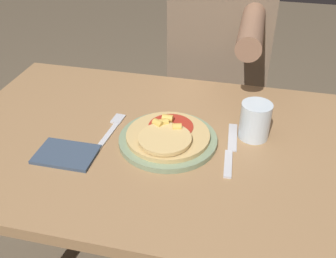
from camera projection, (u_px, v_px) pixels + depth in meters
The scene contains 8 objects.
dining_table at pixel (155, 178), 1.08m from camera, with size 1.06×0.70×0.75m.
plate at pixel (168, 140), 0.99m from camera, with size 0.25×0.25×0.01m.
pizza at pixel (167, 135), 0.98m from camera, with size 0.21×0.21×0.04m.
fork at pixel (112, 129), 1.04m from camera, with size 0.03×0.18×0.00m.
knife at pixel (230, 150), 0.96m from camera, with size 0.03×0.22×0.00m.
drinking_glass at pixel (255, 121), 0.99m from camera, with size 0.08×0.08×0.10m.
napkin at pixel (66, 154), 0.95m from camera, with size 0.14×0.10×0.01m.
person_diner at pixel (221, 55), 1.46m from camera, with size 0.36×0.52×1.28m.
Camera 1 is at (0.22, -0.79, 1.34)m, focal length 42.00 mm.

